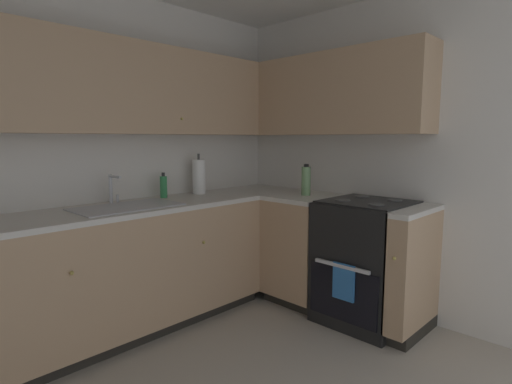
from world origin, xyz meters
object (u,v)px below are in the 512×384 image
Objects in this scene: soap_bottle at (164,187)px; oil_bottle at (306,181)px; oven_range at (366,261)px; paper_towel_roll at (199,177)px.

oil_bottle reaches higher than soap_bottle.
paper_towel_roll is (-0.59, 1.28, 0.60)m from oven_range.
paper_towel_roll is at bearing 114.77° from oven_range.
soap_bottle is 0.77× the size of oil_bottle.
oil_bottle is (0.91, -0.73, 0.03)m from soap_bottle.
oil_bottle is (0.57, -0.71, -0.03)m from paper_towel_roll.
oven_range is at bearing -54.36° from soap_bottle.
oil_bottle is at bearing 91.84° from oven_range.
paper_towel_roll is 1.35× the size of oil_bottle.
oven_range is 1.53m from paper_towel_roll.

